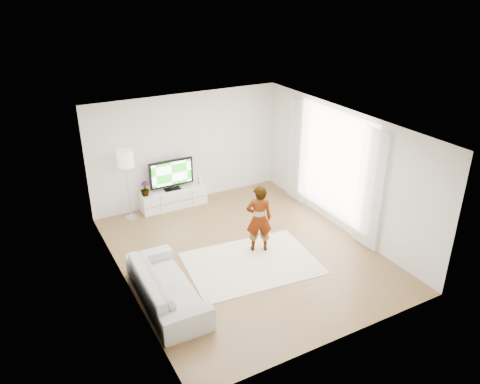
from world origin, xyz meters
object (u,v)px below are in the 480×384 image
player (259,219)px  floor_lamp (125,162)px  television (171,174)px  media_console (173,198)px  rug (252,263)px  sofa (167,285)px

player → floor_lamp: (-1.96, 2.75, 0.69)m
television → player: (0.84, -2.84, -0.14)m
media_console → rug: media_console is taller
rug → floor_lamp: bearing=116.7°
rug → sofa: (-1.93, -0.32, 0.33)m
television → rug: (0.45, -3.22, -0.89)m
rug → floor_lamp: 3.79m
television → floor_lamp: (-1.12, -0.09, 0.55)m
sofa → television: bearing=-21.5°
rug → player: bearing=44.5°
rug → player: (0.39, 0.38, 0.75)m
media_console → television: (0.00, 0.03, 0.66)m
floor_lamp → player: bearing=-54.5°
player → television: bearing=-50.1°
rug → floor_lamp: (-1.57, 3.13, 1.44)m
floor_lamp → television: bearing=4.7°
television → player: 2.96m
player → floor_lamp: 3.44m
television → sofa: size_ratio=0.49×
television → sofa: 3.88m
rug → player: player is taller
rug → player: 0.93m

